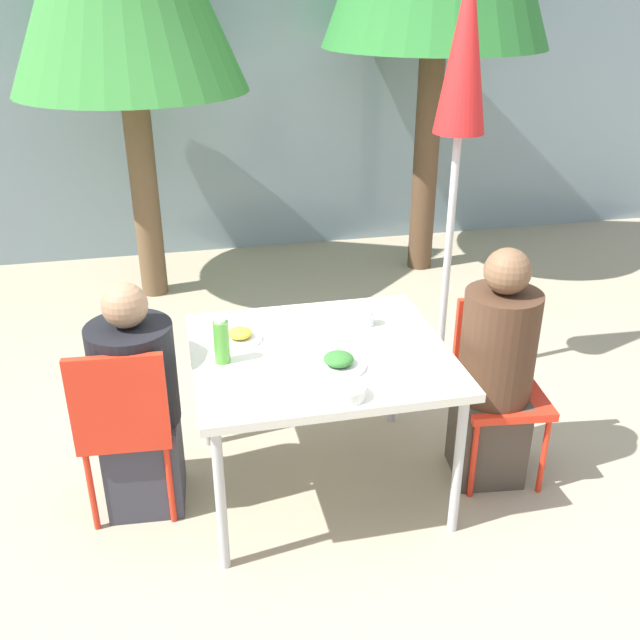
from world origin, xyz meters
name	(u,v)px	position (x,y,z in m)	size (l,w,h in m)	color
ground_plane	(320,482)	(0.00, 0.00, 0.00)	(24.00, 24.00, 0.00)	tan
building_facade	(228,75)	(0.00, 3.56, 1.50)	(10.00, 0.20, 3.00)	gray
dining_table	(320,362)	(0.00, 0.00, 0.68)	(1.14, 1.02, 0.74)	silver
chair_left	(125,418)	(-0.88, -0.02, 0.52)	(0.43, 0.43, 0.88)	red
person_left	(138,407)	(-0.82, 0.06, 0.52)	(0.37, 0.37, 1.11)	#383842
chair_right	(498,375)	(0.88, -0.02, 0.52)	(0.44, 0.44, 0.88)	red
person_right	(495,375)	(0.82, -0.10, 0.56)	(0.35, 0.35, 1.19)	#473D33
closed_umbrella	(462,88)	(0.94, 0.84, 1.73)	(0.36, 0.36, 2.37)	#333333
plate_0	(240,336)	(-0.34, 0.18, 0.76)	(0.20, 0.20, 0.06)	white
plate_1	(339,362)	(0.04, -0.17, 0.77)	(0.24, 0.24, 0.07)	white
bottle	(222,341)	(-0.44, -0.01, 0.84)	(0.07, 0.07, 0.21)	#51A338
drinking_cup	(367,317)	(0.27, 0.20, 0.78)	(0.07, 0.07, 0.08)	silver
salad_bowl	(346,391)	(0.02, -0.41, 0.77)	(0.16, 0.16, 0.05)	white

